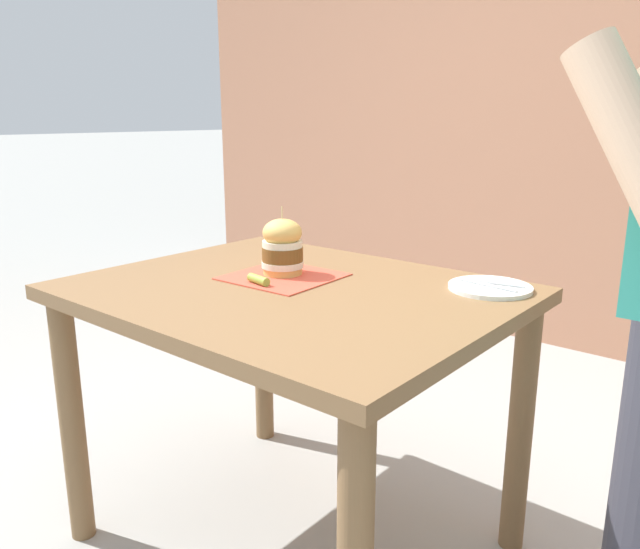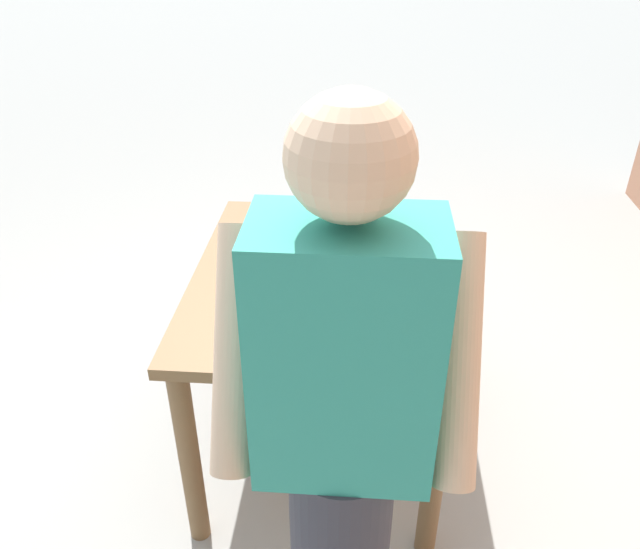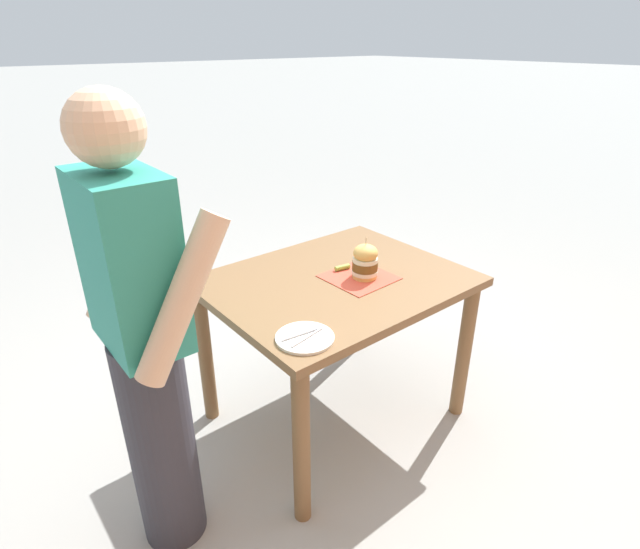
{
  "view_description": "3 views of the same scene",
  "coord_description": "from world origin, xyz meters",
  "px_view_note": "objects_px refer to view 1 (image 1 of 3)",
  "views": [
    {
      "loc": [
        1.2,
        1.1,
        1.25
      ],
      "look_at": [
        0.0,
        0.1,
        0.84
      ],
      "focal_mm": 35.0,
      "sensor_mm": 36.0,
      "label": 1
    },
    {
      "loc": [
        -0.13,
        1.9,
        1.94
      ],
      "look_at": [
        0.0,
        0.1,
        0.84
      ],
      "focal_mm": 35.0,
      "sensor_mm": 36.0,
      "label": 2
    },
    {
      "loc": [
        -1.56,
        1.37,
        1.8
      ],
      "look_at": [
        0.0,
        0.1,
        0.84
      ],
      "focal_mm": 28.0,
      "sensor_mm": 36.0,
      "label": 3
    }
  ],
  "objects_px": {
    "sandwich": "(282,247)",
    "side_plate_with_forks": "(490,287)",
    "pickle_spear": "(258,280)",
    "patio_table": "(292,330)"
  },
  "relations": [
    {
      "from": "sandwich",
      "to": "side_plate_with_forks",
      "type": "relative_size",
      "value": 0.89
    },
    {
      "from": "pickle_spear",
      "to": "side_plate_with_forks",
      "type": "xyz_separation_m",
      "value": [
        -0.36,
        0.5,
        -0.01
      ]
    },
    {
      "from": "patio_table",
      "to": "pickle_spear",
      "type": "relative_size",
      "value": 15.01
    },
    {
      "from": "patio_table",
      "to": "pickle_spear",
      "type": "xyz_separation_m",
      "value": [
        0.05,
        -0.08,
        0.14
      ]
    },
    {
      "from": "patio_table",
      "to": "side_plate_with_forks",
      "type": "xyz_separation_m",
      "value": [
        -0.31,
        0.43,
        0.13
      ]
    },
    {
      "from": "patio_table",
      "to": "pickle_spear",
      "type": "bearing_deg",
      "value": -57.61
    },
    {
      "from": "patio_table",
      "to": "pickle_spear",
      "type": "distance_m",
      "value": 0.17
    },
    {
      "from": "sandwich",
      "to": "side_plate_with_forks",
      "type": "height_order",
      "value": "sandwich"
    },
    {
      "from": "patio_table",
      "to": "side_plate_with_forks",
      "type": "distance_m",
      "value": 0.55
    },
    {
      "from": "pickle_spear",
      "to": "side_plate_with_forks",
      "type": "height_order",
      "value": "pickle_spear"
    }
  ]
}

